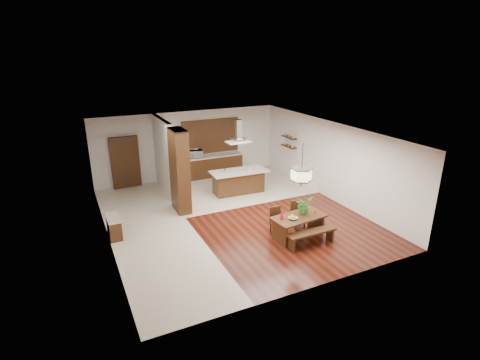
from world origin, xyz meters
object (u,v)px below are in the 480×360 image
range_hood (238,131)px  hallway_console (114,227)px  pendant_lantern (302,166)px  microwave (196,154)px  dining_table (299,222)px  foliage_plant (304,205)px  dining_bench (311,238)px  kitchen_island (239,181)px  dining_chair_left (277,221)px  dining_chair_right (298,215)px  island_cup (249,169)px  fruit_bowl (293,218)px

range_hood → hallway_console: bearing=-161.4°
pendant_lantern → range_hood: bearing=90.7°
microwave → dining_table: bearing=-69.5°
hallway_console → foliage_plant: size_ratio=1.59×
dining_bench → dining_table: bearing=96.4°
dining_bench → foliage_plant: size_ratio=2.80×
kitchen_island → pendant_lantern: bearing=-86.6°
dining_chair_left → dining_chair_right: bearing=8.4°
island_cup → fruit_bowl: bearing=-98.8°
dining_bench → pendant_lantern: 2.11m
dining_table → dining_bench: size_ratio=1.11×
pendant_lantern → fruit_bowl: (-0.27, -0.10, -1.53)m
dining_table → dining_bench: dining_table is taller
kitchen_island → island_cup: island_cup is taller
pendant_lantern → range_hood: size_ratio=1.46×
hallway_console → range_hood: size_ratio=0.98×
pendant_lantern → foliage_plant: 1.32m
hallway_console → dining_table: 5.55m
fruit_bowl → dining_table: bearing=19.5°
island_cup → kitchen_island: bearing=163.7°
dining_table → dining_chair_right: bearing=57.1°
hallway_console → dining_table: dining_table is taller
dining_table → microwave: (-0.98, 6.40, 0.61)m
fruit_bowl → island_cup: 4.10m
dining_bench → range_hood: size_ratio=1.72×
dining_chair_right → fruit_bowl: size_ratio=3.42×
dining_chair_right → pendant_lantern: bearing=-120.6°
foliage_plant → microwave: 6.41m
dining_chair_right → pendant_lantern: (-0.35, -0.54, 1.81)m
dining_chair_right → kitchen_island: size_ratio=0.38×
pendant_lantern → island_cup: 4.17m
dining_chair_left → foliage_plant: 0.94m
dining_chair_right → island_cup: size_ratio=7.56×
hallway_console → fruit_bowl: size_ratio=3.48×
fruit_bowl → dining_bench: bearing=-55.5°
dining_table → dining_bench: bearing=-83.6°
foliage_plant → kitchen_island: bearing=94.2°
foliage_plant → range_hood: bearing=94.2°
pendant_lantern → island_cup: (0.36, 3.95, -1.28)m
dining_table → island_cup: bearing=84.8°
fruit_bowl → kitchen_island: kitchen_island is taller
dining_chair_left → foliage_plant: bearing=-23.7°
dining_chair_left → pendant_lantern: 1.93m
dining_chair_right → range_hood: (-0.40, 3.53, 2.03)m
island_cup → dining_table: bearing=-95.2°
dining_bench → pendant_lantern: bearing=96.4°
dining_chair_left → foliage_plant: (0.70, -0.34, 0.53)m
dining_chair_right → kitchen_island: bearing=98.8°
dining_bench → dining_chair_right: size_ratio=1.79×
dining_bench → microwave: size_ratio=2.64×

